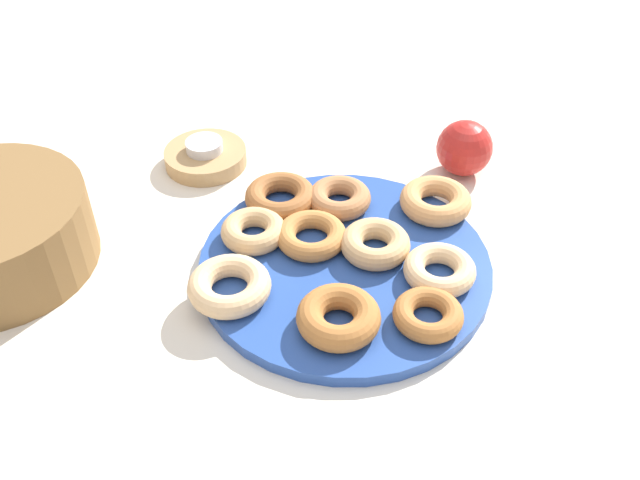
% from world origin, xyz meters
% --- Properties ---
extents(ground_plane, '(2.40, 2.40, 0.00)m').
position_xyz_m(ground_plane, '(0.00, 0.00, 0.00)').
color(ground_plane, beige).
extents(donut_plate, '(0.35, 0.35, 0.02)m').
position_xyz_m(donut_plate, '(0.00, 0.00, 0.01)').
color(donut_plate, '#284C9E').
rests_on(donut_plate, ground_plane).
extents(donut_0, '(0.13, 0.13, 0.03)m').
position_xyz_m(donut_0, '(-0.11, -0.00, 0.03)').
color(donut_0, '#AD6B33').
rests_on(donut_0, donut_plate).
extents(donut_1, '(0.10, 0.10, 0.03)m').
position_xyz_m(donut_1, '(0.11, -0.11, 0.03)').
color(donut_1, tan).
rests_on(donut_1, donut_plate).
extents(donut_2, '(0.12, 0.12, 0.02)m').
position_xyz_m(donut_2, '(0.03, 0.04, 0.03)').
color(donut_2, '#BC7A3D').
rests_on(donut_2, donut_plate).
extents(donut_3, '(0.12, 0.12, 0.03)m').
position_xyz_m(donut_3, '(0.10, 0.09, 0.03)').
color(donut_3, '#995B2D').
rests_on(donut_3, donut_plate).
extents(donut_4, '(0.10, 0.10, 0.03)m').
position_xyz_m(donut_4, '(-0.07, 0.13, 0.03)').
color(donut_4, '#EABC84').
rests_on(donut_4, donut_plate).
extents(donut_5, '(0.11, 0.11, 0.03)m').
position_xyz_m(donut_5, '(0.03, 0.12, 0.03)').
color(donut_5, tan).
rests_on(donut_5, donut_plate).
extents(donut_6, '(0.09, 0.09, 0.02)m').
position_xyz_m(donut_6, '(-0.09, -0.10, 0.03)').
color(donut_6, '#AD6B33').
rests_on(donut_6, donut_plate).
extents(donut_7, '(0.12, 0.12, 0.03)m').
position_xyz_m(donut_7, '(-0.02, -0.11, 0.03)').
color(donut_7, '#EABC84').
rests_on(donut_7, donut_plate).
extents(donut_8, '(0.12, 0.12, 0.03)m').
position_xyz_m(donut_8, '(0.02, -0.04, 0.03)').
color(donut_8, tan).
rests_on(donut_8, donut_plate).
extents(donut_9, '(0.12, 0.12, 0.03)m').
position_xyz_m(donut_9, '(0.10, 0.01, 0.03)').
color(donut_9, '#B27547').
rests_on(donut_9, donut_plate).
extents(candle_holder, '(0.12, 0.12, 0.02)m').
position_xyz_m(candle_holder, '(0.21, 0.22, 0.01)').
color(candle_holder, tan).
rests_on(candle_holder, ground_plane).
extents(tealight, '(0.05, 0.05, 0.01)m').
position_xyz_m(tealight, '(0.21, 0.22, 0.03)').
color(tealight, silver).
rests_on(tealight, candle_holder).
extents(apple, '(0.08, 0.08, 0.08)m').
position_xyz_m(apple, '(0.22, -0.15, 0.04)').
color(apple, red).
rests_on(apple, ground_plane).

